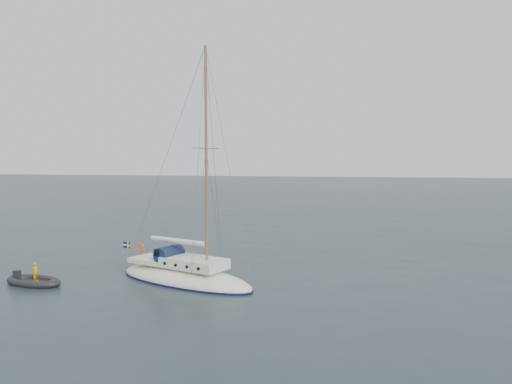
# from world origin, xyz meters

# --- Properties ---
(ground) EXTENTS (300.00, 300.00, 0.00)m
(ground) POSITION_xyz_m (0.00, 0.00, 0.00)
(ground) COLOR black
(ground) RESTS_ON ground
(sailboat) EXTENTS (9.90, 2.97, 14.10)m
(sailboat) POSITION_xyz_m (-2.90, -2.62, 1.07)
(sailboat) COLOR beige
(sailboat) RESTS_ON ground
(dinghy) EXTENTS (3.12, 1.41, 0.45)m
(dinghy) POSITION_xyz_m (-5.58, 0.23, 0.20)
(dinghy) COLOR #4C4C51
(dinghy) RESTS_ON ground
(rib) EXTENTS (3.70, 1.68, 1.32)m
(rib) POSITION_xyz_m (-11.34, -4.71, 0.21)
(rib) COLOR black
(rib) RESTS_ON ground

